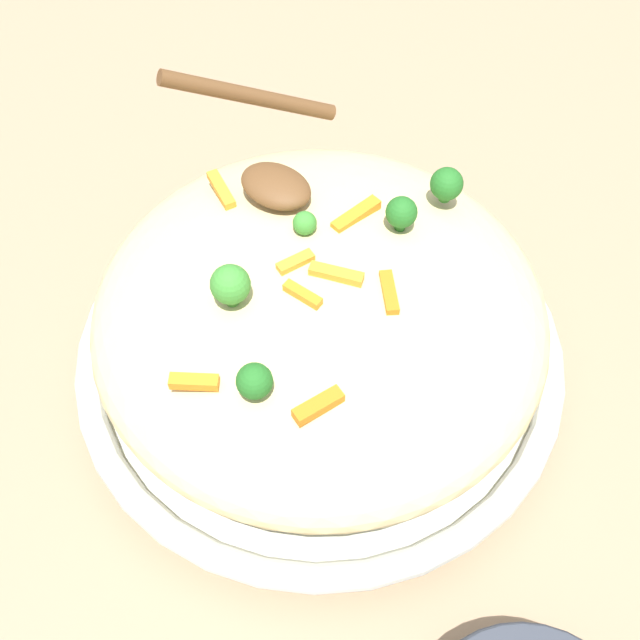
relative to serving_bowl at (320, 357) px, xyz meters
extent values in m
plane|color=#9E7F60|center=(0.00, 0.00, -0.02)|extent=(2.40, 2.40, 0.00)
cylinder|color=silver|center=(0.00, 0.00, -0.01)|extent=(0.34, 0.34, 0.03)
torus|color=silver|center=(0.00, 0.00, 0.01)|extent=(0.37, 0.37, 0.02)
torus|color=black|center=(0.00, 0.00, 0.01)|extent=(0.36, 0.36, 0.00)
ellipsoid|color=#DBC689|center=(0.00, 0.00, 0.06)|extent=(0.33, 0.33, 0.09)
cube|color=orange|center=(0.05, -0.08, 0.10)|extent=(0.02, 0.03, 0.01)
cube|color=orange|center=(-0.11, 0.03, 0.10)|extent=(0.04, 0.03, 0.01)
cube|color=orange|center=(-0.02, 0.00, 0.10)|extent=(0.02, 0.03, 0.01)
cube|color=orange|center=(-0.01, 0.06, 0.10)|extent=(0.02, 0.04, 0.01)
cube|color=orange|center=(0.00, -0.02, 0.10)|extent=(0.03, 0.01, 0.01)
cube|color=orange|center=(0.05, 0.02, 0.10)|extent=(0.03, 0.03, 0.01)
cube|color=orange|center=(-0.02, -0.11, 0.10)|extent=(0.03, 0.02, 0.01)
cube|color=orange|center=(0.01, 0.01, 0.10)|extent=(0.04, 0.02, 0.01)
cylinder|color=#205B1C|center=(0.03, 0.12, 0.10)|extent=(0.01, 0.01, 0.01)
sphere|color=#236B23|center=(0.03, 0.12, 0.11)|extent=(0.02, 0.02, 0.02)
cylinder|color=#377928|center=(-0.03, 0.03, 0.10)|extent=(0.01, 0.01, 0.00)
sphere|color=#3D8E33|center=(-0.03, 0.03, 0.11)|extent=(0.02, 0.02, 0.02)
cylinder|color=#205B1C|center=(0.02, -0.09, 0.10)|extent=(0.01, 0.01, 0.01)
sphere|color=#236B23|center=(0.02, -0.09, 0.11)|extent=(0.02, 0.02, 0.02)
cylinder|color=#377928|center=(-0.04, -0.05, 0.10)|extent=(0.01, 0.01, 0.01)
sphere|color=#3D8E33|center=(-0.04, -0.05, 0.12)|extent=(0.03, 0.03, 0.03)
cylinder|color=#205B1C|center=(0.02, 0.07, 0.10)|extent=(0.01, 0.01, 0.01)
sphere|color=#236B23|center=(0.02, 0.07, 0.11)|extent=(0.02, 0.02, 0.02)
ellipsoid|color=brown|center=(-0.07, 0.05, 0.11)|extent=(0.06, 0.04, 0.02)
cylinder|color=brown|center=(-0.12, 0.08, 0.14)|extent=(0.09, 0.11, 0.07)
camera|label=1|loc=(0.19, -0.28, 0.54)|focal=45.96mm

